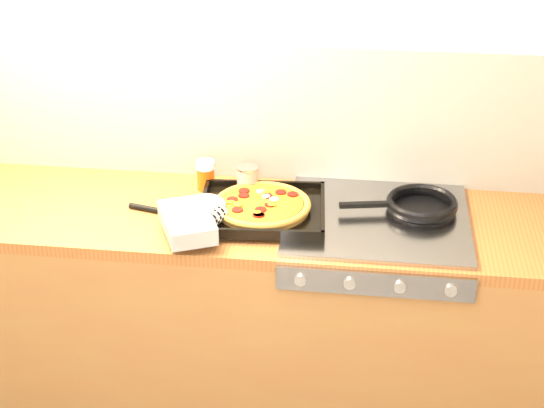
# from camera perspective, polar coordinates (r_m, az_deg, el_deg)

# --- Properties ---
(room_shell) EXTENTS (3.20, 3.20, 3.20)m
(room_shell) POSITION_cam_1_polar(r_m,az_deg,el_deg) (2.96, -1.16, 6.27)
(room_shell) COLOR white
(room_shell) RESTS_ON ground
(counter_run) EXTENTS (3.20, 0.62, 0.90)m
(counter_run) POSITION_cam_1_polar(r_m,az_deg,el_deg) (3.05, -1.83, -8.10)
(counter_run) COLOR brown
(counter_run) RESTS_ON ground
(stovetop) EXTENTS (0.60, 0.56, 0.02)m
(stovetop) POSITION_cam_1_polar(r_m,az_deg,el_deg) (2.78, 7.24, -1.06)
(stovetop) COLOR gray
(stovetop) RESTS_ON counter_run
(pizza_on_tray) EXTENTS (0.55, 0.51, 0.07)m
(pizza_on_tray) POSITION_cam_1_polar(r_m,az_deg,el_deg) (2.73, -2.09, -0.39)
(pizza_on_tray) COLOR black
(pizza_on_tray) RESTS_ON stovetop
(frying_pan) EXTENTS (0.41, 0.28, 0.04)m
(frying_pan) POSITION_cam_1_polar(r_m,az_deg,el_deg) (2.82, 10.10, -0.09)
(frying_pan) COLOR black
(frying_pan) RESTS_ON stovetop
(tomato_can) EXTENTS (0.08, 0.08, 0.11)m
(tomato_can) POSITION_cam_1_polar(r_m,az_deg,el_deg) (2.91, -1.68, 1.59)
(tomato_can) COLOR #9E0C0E
(tomato_can) RESTS_ON counter_run
(juice_glass) EXTENTS (0.07, 0.07, 0.11)m
(juice_glass) POSITION_cam_1_polar(r_m,az_deg,el_deg) (2.95, -4.56, 2.00)
(juice_glass) COLOR #CF450C
(juice_glass) RESTS_ON counter_run
(wooden_spoon) EXTENTS (0.30, 0.08, 0.02)m
(wooden_spoon) POSITION_cam_1_polar(r_m,az_deg,el_deg) (2.93, 0.26, 0.88)
(wooden_spoon) COLOR #B3814C
(wooden_spoon) RESTS_ON counter_run
(black_spatula) EXTENTS (0.29, 0.12, 0.02)m
(black_spatula) POSITION_cam_1_polar(r_m,az_deg,el_deg) (2.81, -7.06, -0.64)
(black_spatula) COLOR black
(black_spatula) RESTS_ON counter_run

